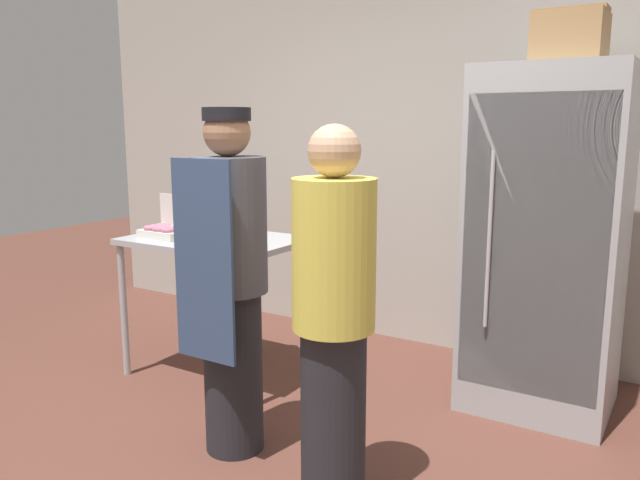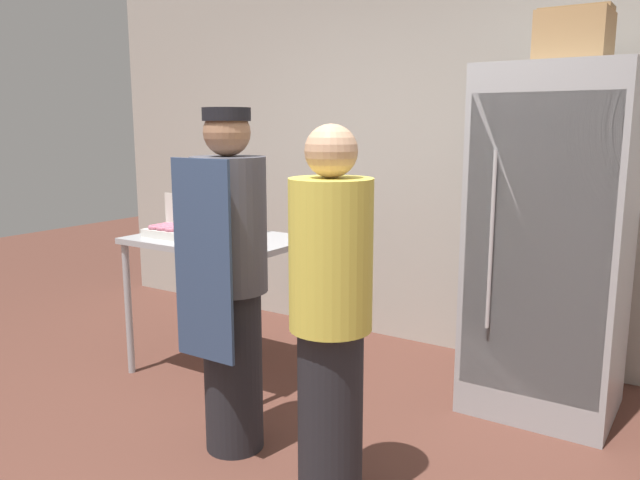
# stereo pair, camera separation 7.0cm
# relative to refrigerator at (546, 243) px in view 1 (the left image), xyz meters

# --- Properties ---
(back_wall) EXTENTS (6.40, 0.12, 2.72)m
(back_wall) POSITION_rel_refrigerator_xyz_m (-0.81, 0.68, 0.41)
(back_wall) COLOR #B7B2A8
(back_wall) RESTS_ON ground_plane
(refrigerator) EXTENTS (0.78, 0.71, 1.89)m
(refrigerator) POSITION_rel_refrigerator_xyz_m (0.00, 0.00, 0.00)
(refrigerator) COLOR #ADAFB5
(refrigerator) RESTS_ON ground_plane
(prep_counter) EXTENTS (1.05, 0.74, 0.89)m
(prep_counter) POSITION_rel_refrigerator_xyz_m (-1.86, -0.60, -0.16)
(prep_counter) COLOR #ADAFB5
(prep_counter) RESTS_ON ground_plane
(donut_box) EXTENTS (0.29, 0.22, 0.26)m
(donut_box) POSITION_rel_refrigerator_xyz_m (-2.14, -0.74, -0.01)
(donut_box) COLOR silver
(donut_box) RESTS_ON prep_counter
(blender_pitcher) EXTENTS (0.13, 0.13, 0.28)m
(blender_pitcher) POSITION_rel_refrigerator_xyz_m (-1.79, -0.36, 0.07)
(blender_pitcher) COLOR #99999E
(blender_pitcher) RESTS_ON prep_counter
(binder_stack) EXTENTS (0.30, 0.26, 0.11)m
(binder_stack) POSITION_rel_refrigerator_xyz_m (-1.69, -0.68, -0.00)
(binder_stack) COLOR #B72D2D
(binder_stack) RESTS_ON prep_counter
(cardboard_storage_box) EXTENTS (0.35, 0.33, 0.27)m
(cardboard_storage_box) POSITION_rel_refrigerator_xyz_m (0.05, -0.01, 1.08)
(cardboard_storage_box) COLOR #A87F51
(cardboard_storage_box) RESTS_ON refrigerator
(person_baker) EXTENTS (0.35, 0.37, 1.66)m
(person_baker) POSITION_rel_refrigerator_xyz_m (-1.16, -1.30, -0.08)
(person_baker) COLOR #232328
(person_baker) RESTS_ON ground_plane
(person_customer) EXTENTS (0.34, 0.34, 1.59)m
(person_customer) POSITION_rel_refrigerator_xyz_m (-0.52, -1.42, -0.14)
(person_customer) COLOR #232328
(person_customer) RESTS_ON ground_plane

